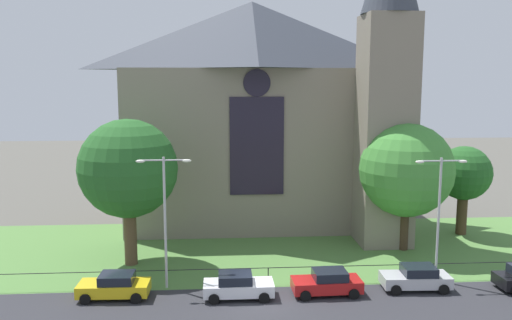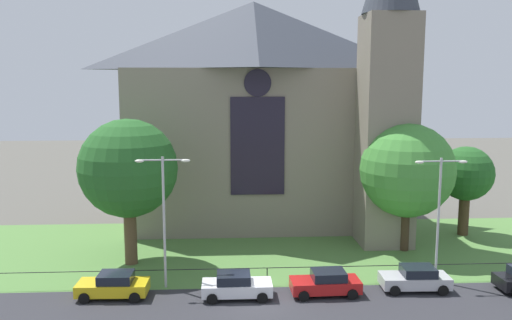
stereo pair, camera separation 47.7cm
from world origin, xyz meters
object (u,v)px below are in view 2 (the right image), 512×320
tree_right_near (407,171)px  streetlamp_far (439,204)px  parked_car_white (236,286)px  parked_car_red (326,283)px  parked_car_yellow (114,285)px  tree_right_far (466,175)px  church_building (262,111)px  parked_car_silver (415,278)px  streetlamp_near (164,205)px  tree_left_near (128,169)px

tree_right_near → streetlamp_far: tree_right_near is taller
parked_car_white → parked_car_red: 5.47m
tree_right_near → parked_car_yellow: 22.65m
tree_right_near → parked_car_red: 12.51m
tree_right_far → parked_car_white: 23.48m
church_building → parked_car_yellow: church_building is taller
tree_right_far → parked_car_silver: (-8.37, -11.70, -4.45)m
streetlamp_near → parked_car_silver: bearing=-4.9°
tree_right_far → parked_car_silver: 15.05m
tree_left_near → parked_car_white: size_ratio=2.47×
parked_car_silver → streetlamp_near: bearing=-2.8°
parked_car_white → tree_right_far: bearing=32.2°
streetlamp_far → parked_car_red: bearing=-167.2°
tree_right_near → tree_left_near: tree_left_near is taller
tree_left_near → parked_car_yellow: (-0.00, -6.00, -6.13)m
tree_right_far → parked_car_red: (-14.07, -12.09, -4.45)m
streetlamp_near → parked_car_red: 11.03m
church_building → tree_right_near: 14.49m
tree_left_near → parked_car_white: bearing=-41.3°
streetlamp_near → parked_car_red: (9.89, -1.72, -4.55)m
parked_car_white → streetlamp_far: bearing=8.3°
church_building → parked_car_yellow: bearing=-120.6°
streetlamp_near → parked_car_silver: streetlamp_near is taller
tree_right_far → streetlamp_near: 26.11m
streetlamp_near → tree_left_near: bearing=122.6°
tree_left_near → streetlamp_far: tree_left_near is taller
parked_car_red → tree_right_near: bearing=-134.8°
parked_car_silver → parked_car_yellow: bearing=2.3°
tree_right_near → parked_car_red: tree_right_near is taller
streetlamp_far → parked_car_red: size_ratio=1.91×
church_building → parked_car_white: (-2.79, -17.68, -9.53)m
streetlamp_far → parked_car_yellow: bearing=-176.1°
church_building → streetlamp_near: church_building is taller
tree_right_near → parked_car_silver: bearing=-104.1°
tree_left_near → parked_car_silver: 20.42m
tree_right_near → tree_right_far: size_ratio=1.30×
parked_car_red → parked_car_silver: (5.70, 0.39, 0.00)m
streetlamp_far → parked_car_silver: (-1.82, -1.33, -4.43)m
tree_right_far → streetlamp_far: (-6.54, -10.37, -0.01)m
parked_car_white → parked_car_red: bearing=1.7°
tree_left_near → streetlamp_near: size_ratio=1.24×
parked_car_yellow → church_building: bearing=-119.0°
streetlamp_far → parked_car_red: streetlamp_far is taller
tree_left_near → parked_car_silver: (18.55, -5.94, -6.13)m
parked_car_red → streetlamp_near: bearing=-11.6°
streetlamp_far → tree_right_far: bearing=57.8°
parked_car_silver → tree_right_near: bearing=-102.0°
church_building → streetlamp_far: size_ratio=3.20×
tree_right_near → streetlamp_near: (-17.56, -6.50, -0.94)m
parked_car_yellow → parked_car_white: (7.37, -0.48, 0.00)m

